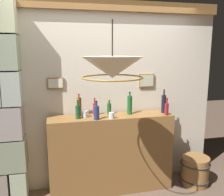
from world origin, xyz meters
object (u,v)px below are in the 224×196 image
object	(u,v)px
liquor_bottle_whiskey	(79,107)
pendant_lamp	(112,68)
liquor_bottle_rye	(164,103)
liquor_bottle_mezcal	(78,111)
liquor_bottle_vodka	(95,109)
glass_tumbler_rocks	(85,114)
liquor_bottle_tequila	(130,105)
wooden_barrel	(195,170)
glass_tumbler_highball	(112,115)
liquor_bottle_brandy	(109,108)
liquor_bottle_amaro	(167,108)
liquor_bottle_sherry	(97,112)

from	to	relation	value
liquor_bottle_whiskey	pendant_lamp	distance (m)	1.12
liquor_bottle_rye	liquor_bottle_mezcal	size ratio (longest dim) A/B	1.31
liquor_bottle_rye	liquor_bottle_mezcal	bearing A→B (deg)	-178.58
liquor_bottle_vodka	glass_tumbler_rocks	xyz separation A→B (m)	(-0.14, -0.08, -0.05)
liquor_bottle_tequila	wooden_barrel	xyz separation A→B (m)	(0.95, -0.17, -0.99)
liquor_bottle_rye	liquor_bottle_vodka	bearing A→B (deg)	174.87
liquor_bottle_vodka	glass_tumbler_highball	world-z (taller)	liquor_bottle_vodka
liquor_bottle_whiskey	liquor_bottle_brandy	bearing A→B (deg)	-0.74
liquor_bottle_whiskey	glass_tumbler_rocks	bearing A→B (deg)	-57.36
liquor_bottle_mezcal	liquor_bottle_amaro	xyz separation A→B (m)	(1.17, -0.10, -0.00)
liquor_bottle_rye	glass_tumbler_highball	distance (m)	0.79
liquor_bottle_tequila	glass_tumbler_rocks	size ratio (longest dim) A/B	3.59
liquor_bottle_rye	liquor_bottle_sherry	distance (m)	0.98
glass_tumbler_rocks	pendant_lamp	size ratio (longest dim) A/B	0.15
liquor_bottle_whiskey	pendant_lamp	xyz separation A→B (m)	(0.23, -0.94, 0.56)
liquor_bottle_vodka	liquor_bottle_sherry	distance (m)	0.22
liquor_bottle_vodka	liquor_bottle_tequila	world-z (taller)	liquor_bottle_tequila
liquor_bottle_vodka	wooden_barrel	xyz separation A→B (m)	(1.42, -0.22, -0.95)
liquor_bottle_tequila	pendant_lamp	xyz separation A→B (m)	(-0.45, -0.86, 0.56)
liquor_bottle_amaro	pendant_lamp	bearing A→B (deg)	-142.53
liquor_bottle_sherry	liquor_bottle_tequila	world-z (taller)	liquor_bottle_tequila
liquor_bottle_amaro	wooden_barrel	distance (m)	1.07
liquor_bottle_brandy	wooden_barrel	xyz separation A→B (m)	(1.22, -0.24, -0.94)
liquor_bottle_whiskey	glass_tumbler_highball	size ratio (longest dim) A/B	3.76
liquor_bottle_amaro	glass_tumbler_highball	distance (m)	0.76
liquor_bottle_vodka	liquor_bottle_mezcal	world-z (taller)	liquor_bottle_mezcal
liquor_bottle_tequila	glass_tumbler_highball	distance (m)	0.34
liquor_bottle_brandy	liquor_bottle_sherry	world-z (taller)	liquor_bottle_sherry
liquor_bottle_whiskey	liquor_bottle_amaro	distance (m)	1.17
glass_tumbler_rocks	wooden_barrel	xyz separation A→B (m)	(1.56, -0.15, -0.90)
liquor_bottle_vodka	wooden_barrel	size ratio (longest dim) A/B	0.58
liquor_bottle_brandy	liquor_bottle_amaro	world-z (taller)	liquor_bottle_amaro
liquor_bottle_vodka	liquor_bottle_amaro	size ratio (longest dim) A/B	1.04
liquor_bottle_brandy	liquor_bottle_sherry	distance (m)	0.31
liquor_bottle_tequila	liquor_bottle_whiskey	bearing A→B (deg)	173.75
liquor_bottle_rye	pendant_lamp	bearing A→B (deg)	-138.29
glass_tumbler_highball	liquor_bottle_brandy	bearing A→B (deg)	85.32
glass_tumbler_highball	liquor_bottle_tequila	bearing A→B (deg)	28.23
liquor_bottle_brandy	liquor_bottle_mezcal	xyz separation A→B (m)	(-0.44, -0.13, 0.01)
liquor_bottle_amaro	liquor_bottle_vodka	bearing A→B (deg)	167.05
liquor_bottle_amaro	glass_tumbler_highball	bearing A→B (deg)	179.52
liquor_bottle_mezcal	glass_tumbler_rocks	size ratio (longest dim) A/B	2.97
glass_tumbler_rocks	wooden_barrel	world-z (taller)	glass_tumbler_rocks
liquor_bottle_vodka	liquor_bottle_mezcal	xyz separation A→B (m)	(-0.23, -0.12, 0.00)
liquor_bottle_rye	glass_tumbler_highball	size ratio (longest dim) A/B	4.23
liquor_bottle_rye	liquor_bottle_sherry	world-z (taller)	liquor_bottle_rye
glass_tumbler_highball	pendant_lamp	world-z (taller)	pendant_lamp
liquor_bottle_mezcal	wooden_barrel	xyz separation A→B (m)	(1.66, -0.11, -0.95)
liquor_bottle_sherry	pendant_lamp	world-z (taller)	pendant_lamp
glass_tumbler_rocks	liquor_bottle_whiskey	bearing A→B (deg)	122.64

